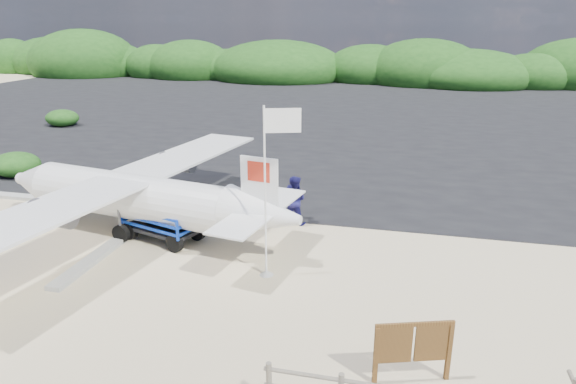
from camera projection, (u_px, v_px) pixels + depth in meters
name	position (u px, v px, depth m)	size (l,w,h in m)	color
ground	(219.00, 277.00, 16.08)	(160.00, 160.00, 0.00)	beige
asphalt_apron	(343.00, 114.00, 43.74)	(90.00, 50.00, 0.04)	#B2B2B2
lagoon	(9.00, 233.00, 19.41)	(9.00, 7.00, 0.40)	#B2B2B2
vegetation_band	(368.00, 81.00, 66.80)	(124.00, 8.00, 4.40)	#B2B2B2
baggage_cart	(164.00, 239.00, 18.85)	(3.04, 1.74, 1.52)	#0D3ACA
flagpole	(266.00, 275.00, 16.23)	(1.07, 0.45, 5.37)	white
signboard	(410.00, 381.00, 11.48)	(1.86, 0.18, 1.53)	brown
crew_a	(293.00, 198.00, 20.49)	(0.66, 0.43, 1.80)	#191655
crew_b	(294.00, 200.00, 20.02)	(0.95, 0.74, 1.95)	#191655
aircraft_large	(497.00, 133.00, 36.39)	(15.01, 15.01, 4.50)	#B2B2B2
aircraft_small	(279.00, 101.00, 50.43)	(7.05, 7.05, 2.54)	#B2B2B2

